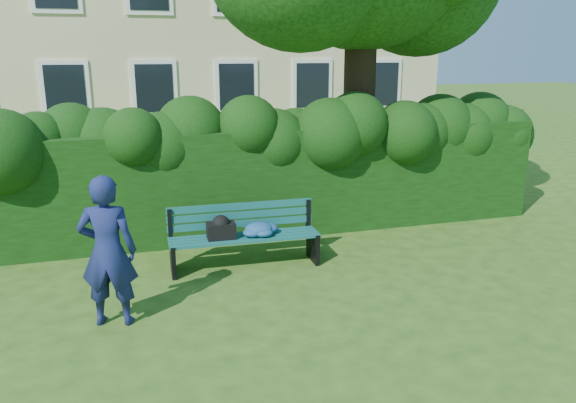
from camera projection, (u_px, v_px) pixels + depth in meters
name	position (u px, v px, depth m)	size (l,w,h in m)	color
ground	(300.00, 279.00, 7.75)	(80.00, 80.00, 0.00)	#2C4F18
hedge	(261.00, 181.00, 9.55)	(10.00, 1.00, 1.80)	black
park_bench	(244.00, 233.00, 8.09)	(2.17, 0.63, 0.89)	#0D443D
man_reading	(108.00, 251.00, 6.27)	(0.64, 0.42, 1.76)	navy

